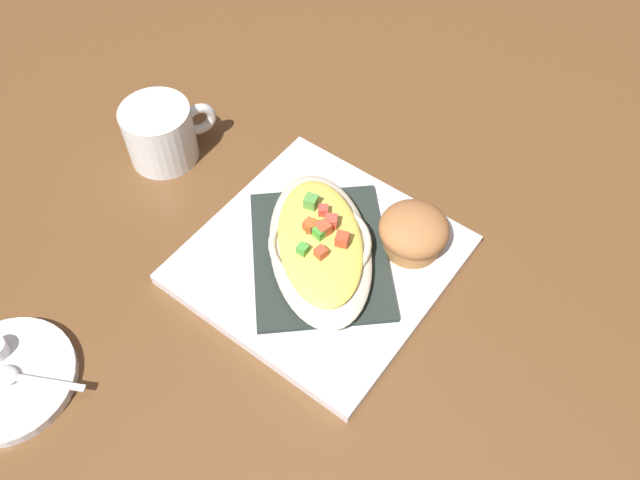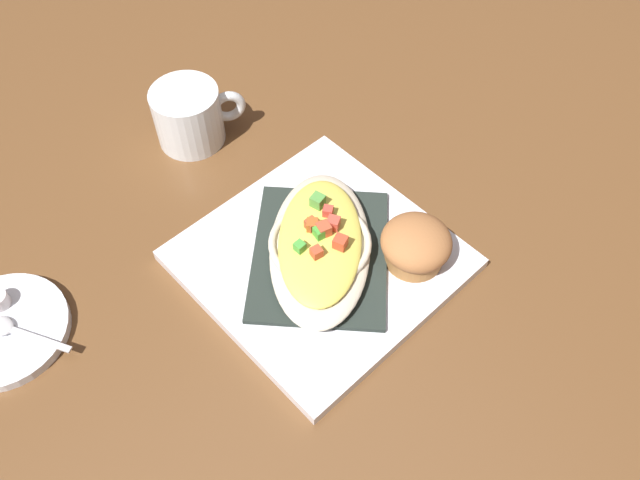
{
  "view_description": "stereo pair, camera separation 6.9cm",
  "coord_description": "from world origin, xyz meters",
  "px_view_note": "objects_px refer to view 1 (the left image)",
  "views": [
    {
      "loc": [
        0.31,
        0.26,
        0.6
      ],
      "look_at": [
        0.0,
        0.0,
        0.05
      ],
      "focal_mm": 36.02,
      "sensor_mm": 36.0,
      "label": 1
    },
    {
      "loc": [
        0.26,
        0.31,
        0.6
      ],
      "look_at": [
        0.0,
        0.0,
        0.05
      ],
      "focal_mm": 36.02,
      "sensor_mm": 36.0,
      "label": 2
    }
  ],
  "objects_px": {
    "square_plate": "(320,260)",
    "gratin_dish": "(320,244)",
    "creamer_saucer": "(8,380)",
    "coffee_mug": "(164,134)",
    "spoon": "(12,377)",
    "muffin": "(413,232)"
  },
  "relations": [
    {
      "from": "square_plate",
      "to": "spoon",
      "type": "distance_m",
      "value": 0.33
    },
    {
      "from": "square_plate",
      "to": "gratin_dish",
      "type": "xyz_separation_m",
      "value": [
        -0.0,
        -0.0,
        0.03
      ]
    },
    {
      "from": "muffin",
      "to": "spoon",
      "type": "bearing_deg",
      "value": -28.4
    },
    {
      "from": "square_plate",
      "to": "coffee_mug",
      "type": "bearing_deg",
      "value": -91.08
    },
    {
      "from": "square_plate",
      "to": "coffee_mug",
      "type": "height_order",
      "value": "coffee_mug"
    },
    {
      "from": "gratin_dish",
      "to": "spoon",
      "type": "height_order",
      "value": "gratin_dish"
    },
    {
      "from": "square_plate",
      "to": "creamer_saucer",
      "type": "height_order",
      "value": "square_plate"
    },
    {
      "from": "square_plate",
      "to": "gratin_dish",
      "type": "height_order",
      "value": "gratin_dish"
    },
    {
      "from": "muffin",
      "to": "square_plate",
      "type": "bearing_deg",
      "value": -41.79
    },
    {
      "from": "spoon",
      "to": "creamer_saucer",
      "type": "bearing_deg",
      "value": -59.21
    },
    {
      "from": "gratin_dish",
      "to": "spoon",
      "type": "bearing_deg",
      "value": -24.28
    },
    {
      "from": "gratin_dish",
      "to": "spoon",
      "type": "distance_m",
      "value": 0.34
    },
    {
      "from": "gratin_dish",
      "to": "coffee_mug",
      "type": "height_order",
      "value": "coffee_mug"
    },
    {
      "from": "creamer_saucer",
      "to": "gratin_dish",
      "type": "bearing_deg",
      "value": 154.88
    },
    {
      "from": "gratin_dish",
      "to": "square_plate",
      "type": "bearing_deg",
      "value": 36.3
    },
    {
      "from": "spoon",
      "to": "square_plate",
      "type": "bearing_deg",
      "value": 155.7
    },
    {
      "from": "spoon",
      "to": "muffin",
      "type": "bearing_deg",
      "value": 151.6
    },
    {
      "from": "square_plate",
      "to": "coffee_mug",
      "type": "relative_size",
      "value": 2.38
    },
    {
      "from": "gratin_dish",
      "to": "muffin",
      "type": "bearing_deg",
      "value": 138.12
    },
    {
      "from": "coffee_mug",
      "to": "spoon",
      "type": "relative_size",
      "value": 1.21
    },
    {
      "from": "muffin",
      "to": "creamer_saucer",
      "type": "bearing_deg",
      "value": -28.99
    },
    {
      "from": "muffin",
      "to": "spoon",
      "type": "height_order",
      "value": "muffin"
    }
  ]
}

